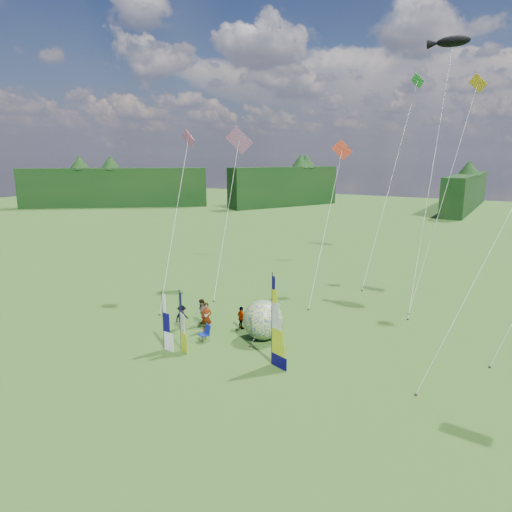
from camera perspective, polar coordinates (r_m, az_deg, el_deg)
The scene contains 17 objects.
ground at distance 23.48m, azimuth -3.05°, elevation -15.36°, with size 220.00×220.00×0.00m, color #374F18.
treeline_ring at distance 21.90m, azimuth -3.17°, elevation -6.06°, with size 210.00×210.00×8.00m, color black, non-canonical shape.
feather_banner_main at distance 24.20m, azimuth 1.99°, elevation -8.11°, with size 1.33×0.10×4.91m, color #08034C, non-canonical shape.
side_banner_left at distance 26.50m, azimuth -9.45°, elevation -8.08°, with size 0.97×0.10×3.47m, color #D1DD16, non-canonical shape.
side_banner_far at distance 26.79m, azimuth -11.53°, elevation -8.03°, with size 1.00×0.10×3.38m, color white, non-canonical shape.
bol_inflatable at distance 27.87m, azimuth 0.86°, elevation -7.99°, with size 2.44×2.44×2.44m, color navy.
spectator_a at distance 29.24m, azimuth -6.21°, elevation -7.63°, with size 0.69×0.45×1.90m, color #66594C.
spectator_b at distance 30.28m, azimuth -6.78°, elevation -7.04°, with size 0.87×0.43×1.79m, color #66594C.
spectator_c at distance 29.94m, azimuth -9.25°, elevation -7.56°, with size 1.02×0.38×1.58m, color #66594C.
spectator_d at distance 29.58m, azimuth -1.86°, elevation -7.74°, with size 0.88×0.36×1.50m, color #66594C.
camp_chair at distance 27.91m, azimuth -6.52°, elevation -9.59°, with size 0.59×0.59×1.03m, color navy, non-canonical shape.
kite_whale at distance 37.27m, azimuth 21.32°, elevation 11.44°, with size 3.72×15.47×21.67m, color black, non-canonical shape.
kite_rainbow_delta at distance 37.08m, azimuth -3.66°, elevation 6.51°, with size 6.08×10.91×14.27m, color #F81600, non-canonical shape.
small_kite_red at distance 35.59m, azimuth 8.82°, elevation 4.96°, with size 3.59×10.42×12.81m, color red, non-canonical shape.
small_kite_orange at distance 35.29m, azimuth 22.47°, elevation 7.68°, with size 4.58×8.61×17.18m, color yellow, non-canonical shape.
small_kite_pink at distance 34.39m, azimuth -10.16°, elevation 5.24°, with size 4.65×8.90×13.51m, color #ED569D, non-canonical shape.
small_kite_green at distance 42.11m, azimuth 16.60°, elevation 9.88°, with size 3.37×12.60×18.88m, color green, non-canonical shape.
Camera 1 is at (11.72, -17.16, 10.94)m, focal length 32.00 mm.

